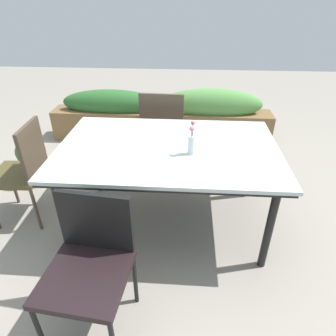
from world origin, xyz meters
The scene contains 8 objects.
ground_plane centered at (0.00, 0.00, 0.00)m, with size 12.00×12.00×0.00m, color gray.
dining_table centered at (0.06, -0.05, 0.71)m, with size 1.73×1.13×0.77m.
chair_end_left centered at (-1.18, -0.04, 0.52)m, with size 0.44×0.44×0.92m.
chair_far_side centered at (-0.06, 0.88, 0.53)m, with size 0.50×0.50×0.95m.
chair_near_left centered at (-0.32, -0.98, 0.51)m, with size 0.51×0.51×0.87m.
flower_vase centered at (0.24, -0.16, 0.88)m, with size 0.05×0.06×0.26m.
planter_box centered at (-0.14, 1.70, 0.34)m, with size 2.99×0.36×0.73m.
potted_plant centered at (-1.42, 0.51, 0.27)m, with size 0.30×0.30×0.52m.
Camera 1 is at (0.20, -2.11, 1.83)m, focal length 31.52 mm.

